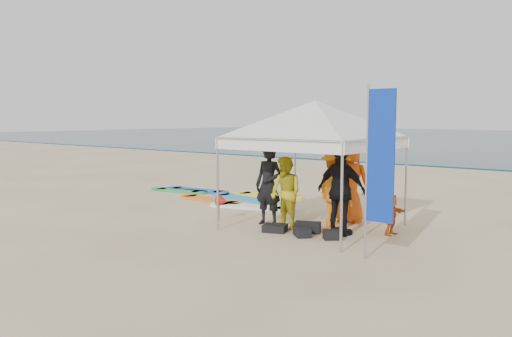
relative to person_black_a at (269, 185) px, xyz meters
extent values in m
plane|color=beige|center=(-1.52, -1.78, -0.94)|extent=(120.00, 120.00, 0.00)
cube|color=silver|center=(-1.52, 16.42, -0.93)|extent=(160.00, 1.20, 0.01)
imported|color=black|center=(0.00, 0.00, 0.00)|extent=(0.71, 0.50, 1.87)
imported|color=gold|center=(0.54, -0.08, -0.12)|extent=(0.93, 0.81, 1.64)
imported|color=orange|center=(1.41, 0.64, -0.02)|extent=(1.36, 1.17, 1.83)
imported|color=black|center=(1.85, 0.11, 0.03)|extent=(1.14, 0.49, 1.93)
imported|color=#DD5713|center=(1.37, 1.41, 0.04)|extent=(1.03, 0.75, 1.96)
imported|color=#DA4F13|center=(2.68, 0.79, -0.49)|extent=(0.34, 0.85, 0.89)
cylinder|color=#A5A5A8|center=(-0.56, 1.95, 0.10)|extent=(0.05, 0.05, 2.06)
cylinder|color=#A5A5A8|center=(2.54, 1.95, 0.10)|extent=(0.05, 0.05, 2.06)
cylinder|color=#A5A5A8|center=(-0.56, -1.15, 0.10)|extent=(0.05, 0.05, 2.06)
cylinder|color=#A5A5A8|center=(2.54, -1.15, 0.10)|extent=(0.05, 0.05, 2.06)
cube|color=white|center=(0.99, -1.15, 1.01)|extent=(3.20, 0.02, 0.24)
cube|color=white|center=(0.99, 1.95, 1.01)|extent=(3.20, 0.02, 0.24)
cube|color=white|center=(-0.56, 0.40, 1.01)|extent=(0.02, 3.20, 0.24)
cube|color=white|center=(2.54, 0.40, 1.01)|extent=(0.02, 3.20, 0.24)
pyramid|color=white|center=(0.99, 0.40, 1.95)|extent=(4.38, 4.38, 0.83)
cylinder|color=#A5A5A8|center=(3.08, -1.27, 0.60)|extent=(0.04, 0.04, 3.08)
cube|color=#0B2EB0|center=(3.35, -1.27, 0.91)|extent=(0.48, 0.03, 2.29)
cylinder|color=#A5A5A8|center=(-1.22, -0.38, -0.64)|extent=(0.02, 0.02, 0.60)
cone|color=red|center=(-1.10, -0.38, -0.44)|extent=(0.28, 0.28, 0.28)
cube|color=black|center=(1.15, -0.11, -0.83)|extent=(0.66, 0.56, 0.22)
cube|color=black|center=(1.25, -0.49, -0.85)|extent=(0.54, 0.53, 0.18)
cube|color=black|center=(0.55, -0.50, -0.86)|extent=(0.61, 0.55, 0.16)
cube|color=black|center=(1.90, -0.34, -0.84)|extent=(0.44, 0.43, 0.20)
cube|color=orange|center=(-3.41, 1.58, -0.90)|extent=(2.03, 0.69, 0.07)
cube|color=yellow|center=(-2.51, 3.35, -0.90)|extent=(1.94, 0.85, 0.07)
cube|color=blue|center=(-5.14, 2.78, -0.90)|extent=(2.06, 0.77, 0.07)
cube|color=#2592C8|center=(-2.77, 2.42, -0.90)|extent=(2.02, 0.71, 0.07)
cube|color=white|center=(-1.67, 1.43, -0.90)|extent=(2.05, 1.10, 0.07)
cube|color=green|center=(-5.54, 2.32, -0.90)|extent=(1.74, 0.86, 0.07)
camera|label=1|loc=(6.91, -9.26, 1.56)|focal=35.00mm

